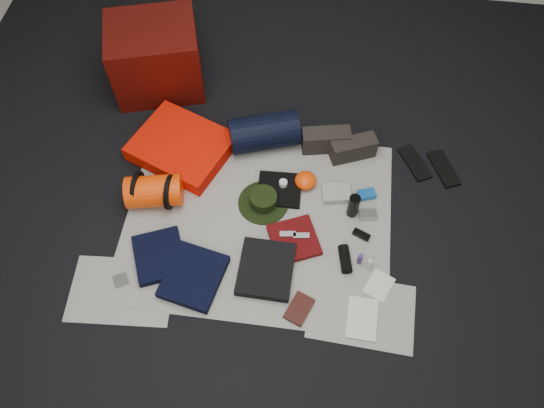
# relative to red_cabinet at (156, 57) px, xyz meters

# --- Properties ---
(floor) EXTENTS (4.50, 4.50, 0.02)m
(floor) POSITION_rel_red_cabinet_xyz_m (0.84, -1.03, -0.25)
(floor) COLOR black
(floor) RESTS_ON ground
(newspaper_mat) EXTENTS (1.60, 1.30, 0.01)m
(newspaper_mat) POSITION_rel_red_cabinet_xyz_m (0.84, -1.03, -0.24)
(newspaper_mat) COLOR #B2B2A4
(newspaper_mat) RESTS_ON floor
(newspaper_sheet_front_left) EXTENTS (0.61, 0.44, 0.00)m
(newspaper_sheet_front_left) POSITION_rel_red_cabinet_xyz_m (0.14, -1.58, -0.24)
(newspaper_sheet_front_left) COLOR #B2B2A4
(newspaper_sheet_front_left) RESTS_ON floor
(newspaper_sheet_front_right) EXTENTS (0.60, 0.43, 0.00)m
(newspaper_sheet_front_right) POSITION_rel_red_cabinet_xyz_m (1.49, -1.53, -0.24)
(newspaper_sheet_front_right) COLOR #B2B2A4
(newspaper_sheet_front_right) RESTS_ON floor
(red_cabinet) EXTENTS (0.70, 0.63, 0.49)m
(red_cabinet) POSITION_rel_red_cabinet_xyz_m (0.00, 0.00, 0.00)
(red_cabinet) COLOR #470905
(red_cabinet) RESTS_ON floor
(sleeping_pad) EXTENTS (0.72, 0.66, 0.11)m
(sleeping_pad) POSITION_rel_red_cabinet_xyz_m (0.28, -0.59, -0.19)
(sleeping_pad) COLOR red
(sleeping_pad) RESTS_ON newspaper_mat
(stuff_sack) EXTENTS (0.37, 0.26, 0.20)m
(stuff_sack) POSITION_rel_red_cabinet_xyz_m (0.20, -0.97, -0.14)
(stuff_sack) COLOR #FE3D04
(stuff_sack) RESTS_ON newspaper_mat
(sack_strap_left) EXTENTS (0.02, 0.22, 0.22)m
(sack_strap_left) POSITION_rel_red_cabinet_xyz_m (0.10, -0.97, -0.13)
(sack_strap_left) COLOR black
(sack_strap_left) RESTS_ON newspaper_mat
(sack_strap_right) EXTENTS (0.02, 0.22, 0.22)m
(sack_strap_right) POSITION_rel_red_cabinet_xyz_m (0.30, -0.97, -0.13)
(sack_strap_right) COLOR black
(sack_strap_right) RESTS_ON newspaper_mat
(navy_duffel) EXTENTS (0.49, 0.36, 0.23)m
(navy_duffel) POSITION_rel_red_cabinet_xyz_m (0.80, -0.45, -0.12)
(navy_duffel) COLOR black
(navy_duffel) RESTS_ON newspaper_mat
(boonie_brim) EXTENTS (0.40, 0.40, 0.01)m
(boonie_brim) POSITION_rel_red_cabinet_xyz_m (0.86, -0.91, -0.23)
(boonie_brim) COLOR black
(boonie_brim) RESTS_ON newspaper_mat
(boonie_crown) EXTENTS (0.17, 0.17, 0.08)m
(boonie_crown) POSITION_rel_red_cabinet_xyz_m (0.86, -0.91, -0.19)
(boonie_crown) COLOR black
(boonie_crown) RESTS_ON boonie_brim
(hiking_boot_left) EXTENTS (0.33, 0.17, 0.16)m
(hiking_boot_left) POSITION_rel_red_cabinet_xyz_m (1.20, -0.43, -0.16)
(hiking_boot_left) COLOR black
(hiking_boot_left) RESTS_ON newspaper_mat
(hiking_boot_right) EXTENTS (0.31, 0.21, 0.15)m
(hiking_boot_right) POSITION_rel_red_cabinet_xyz_m (1.38, -0.47, -0.17)
(hiking_boot_right) COLOR black
(hiking_boot_right) RESTS_ON newspaper_mat
(flip_flop_left) EXTENTS (0.22, 0.29, 0.02)m
(flip_flop_left) POSITION_rel_red_cabinet_xyz_m (1.79, -0.48, -0.24)
(flip_flop_left) COLOR black
(flip_flop_left) RESTS_ON floor
(flip_flop_right) EXTENTS (0.21, 0.31, 0.02)m
(flip_flop_right) POSITION_rel_red_cabinet_xyz_m (1.98, -0.50, -0.24)
(flip_flop_right) COLOR black
(flip_flop_right) RESTS_ON floor
(trousers_navy_a) EXTENTS (0.38, 0.40, 0.05)m
(trousers_navy_a) POSITION_rel_red_cabinet_xyz_m (0.31, -1.36, -0.21)
(trousers_navy_a) COLOR black
(trousers_navy_a) RESTS_ON newspaper_mat
(trousers_navy_b) EXTENTS (0.37, 0.41, 0.06)m
(trousers_navy_b) POSITION_rel_red_cabinet_xyz_m (0.54, -1.46, -0.21)
(trousers_navy_b) COLOR black
(trousers_navy_b) RESTS_ON newspaper_mat
(trousers_charcoal) EXTENTS (0.31, 0.36, 0.05)m
(trousers_charcoal) POSITION_rel_red_cabinet_xyz_m (0.94, -1.36, -0.21)
(trousers_charcoal) COLOR black
(trousers_charcoal) RESTS_ON newspaper_mat
(black_tshirt) EXTENTS (0.28, 0.26, 0.03)m
(black_tshirt) POSITION_rel_red_cabinet_xyz_m (0.95, -0.81, -0.22)
(black_tshirt) COLOR black
(black_tshirt) RESTS_ON newspaper_mat
(red_shirt) EXTENTS (0.35, 0.35, 0.04)m
(red_shirt) POSITION_rel_red_cabinet_xyz_m (1.08, -1.15, -0.22)
(red_shirt) COLOR #4F0809
(red_shirt) RESTS_ON newspaper_mat
(orange_stuff_sack) EXTENTS (0.16, 0.16, 0.09)m
(orange_stuff_sack) POSITION_rel_red_cabinet_xyz_m (1.10, -0.74, -0.19)
(orange_stuff_sack) COLOR #FE3D04
(orange_stuff_sack) RESTS_ON newspaper_mat
(first_aid_pouch) EXTENTS (0.20, 0.16, 0.04)m
(first_aid_pouch) POSITION_rel_red_cabinet_xyz_m (1.30, -0.79, -0.22)
(first_aid_pouch) COLOR gray
(first_aid_pouch) RESTS_ON newspaper_mat
(water_bottle) EXTENTS (0.09, 0.09, 0.17)m
(water_bottle) POSITION_rel_red_cabinet_xyz_m (1.41, -0.91, -0.15)
(water_bottle) COLOR black
(water_bottle) RESTS_ON newspaper_mat
(speaker) EXTENTS (0.09, 0.17, 0.06)m
(speaker) POSITION_rel_red_cabinet_xyz_m (1.38, -1.24, -0.21)
(speaker) COLOR black
(speaker) RESTS_ON newspaper_mat
(compact_camera) EXTENTS (0.11, 0.08, 0.04)m
(compact_camera) POSITION_rel_red_cabinet_xyz_m (1.50, -0.92, -0.22)
(compact_camera) COLOR #A5A6AA
(compact_camera) RESTS_ON newspaper_mat
(cyan_case) EXTENTS (0.12, 0.10, 0.03)m
(cyan_case) POSITION_rel_red_cabinet_xyz_m (1.49, -0.78, -0.22)
(cyan_case) COLOR #10519A
(cyan_case) RESTS_ON newspaper_mat
(toiletry_purple) EXTENTS (0.03, 0.03, 0.09)m
(toiletry_purple) POSITION_rel_red_cabinet_xyz_m (1.47, -1.24, -0.19)
(toiletry_purple) COLOR #40226F
(toiletry_purple) RESTS_ON newspaper_mat
(toiletry_clear) EXTENTS (0.03, 0.03, 0.08)m
(toiletry_clear) POSITION_rel_red_cabinet_xyz_m (1.52, -1.26, -0.20)
(toiletry_clear) COLOR #B3B9B4
(toiletry_clear) RESTS_ON newspaper_mat
(paperback_book) EXTENTS (0.17, 0.20, 0.02)m
(paperback_book) POSITION_rel_red_cabinet_xyz_m (1.15, -1.57, -0.23)
(paperback_book) COLOR black
(paperback_book) RESTS_ON newspaper_mat
(map_booklet) EXTENTS (0.17, 0.25, 0.01)m
(map_booklet) POSITION_rel_red_cabinet_xyz_m (1.50, -1.57, -0.23)
(map_booklet) COLOR silver
(map_booklet) RESTS_ON newspaper_mat
(map_printout) EXTENTS (0.19, 0.20, 0.01)m
(map_printout) POSITION_rel_red_cabinet_xyz_m (1.59, -1.37, -0.24)
(map_printout) COLOR silver
(map_printout) RESTS_ON newspaper_mat
(sunglasses) EXTENTS (0.11, 0.08, 0.03)m
(sunglasses) POSITION_rel_red_cabinet_xyz_m (1.47, -1.06, -0.23)
(sunglasses) COLOR black
(sunglasses) RESTS_ON newspaper_mat
(key_cluster) EXTENTS (0.11, 0.11, 0.01)m
(key_cluster) POSITION_rel_red_cabinet_xyz_m (0.13, -1.53, -0.23)
(key_cluster) COLOR #A5A6AA
(key_cluster) RESTS_ON newspaper_mat
(tape_roll) EXTENTS (0.05, 0.05, 0.03)m
(tape_roll) POSITION_rel_red_cabinet_xyz_m (0.97, -0.78, -0.19)
(tape_roll) COLOR silver
(tape_roll) RESTS_ON black_tshirt
(energy_bar_a) EXTENTS (0.10, 0.05, 0.01)m
(energy_bar_a) POSITION_rel_red_cabinet_xyz_m (1.04, -1.13, -0.20)
(energy_bar_a) COLOR #A5A6AA
(energy_bar_a) RESTS_ON red_shirt
(energy_bar_b) EXTENTS (0.10, 0.05, 0.01)m
(energy_bar_b) POSITION_rel_red_cabinet_xyz_m (1.12, -1.13, -0.20)
(energy_bar_b) COLOR #A5A6AA
(energy_bar_b) RESTS_ON red_shirt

